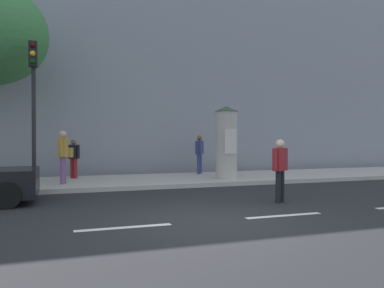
# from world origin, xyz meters

# --- Properties ---
(ground_plane) EXTENTS (80.00, 80.00, 0.00)m
(ground_plane) POSITION_xyz_m (0.00, 0.00, 0.00)
(ground_plane) COLOR #232326
(sidewalk_curb) EXTENTS (36.00, 4.00, 0.15)m
(sidewalk_curb) POSITION_xyz_m (0.00, 7.00, 0.07)
(sidewalk_curb) COLOR #B2ADA3
(sidewalk_curb) RESTS_ON ground_plane
(lane_markings) EXTENTS (25.80, 0.16, 0.01)m
(lane_markings) POSITION_xyz_m (-0.00, 0.00, 0.00)
(lane_markings) COLOR silver
(lane_markings) RESTS_ON ground_plane
(building_backdrop) EXTENTS (36.00, 5.00, 11.74)m
(building_backdrop) POSITION_xyz_m (0.00, 12.00, 5.87)
(building_backdrop) COLOR gray
(building_backdrop) RESTS_ON ground_plane
(traffic_light) EXTENTS (0.24, 0.45, 4.40)m
(traffic_light) POSITION_xyz_m (-3.61, 5.24, 3.10)
(traffic_light) COLOR black
(traffic_light) RESTS_ON sidewalk_curb
(poster_column) EXTENTS (0.88, 0.88, 2.74)m
(poster_column) POSITION_xyz_m (3.09, 6.13, 1.54)
(poster_column) COLOR #B2ADA3
(poster_column) RESTS_ON sidewalk_curb
(pedestrian_near_pole) EXTENTS (0.53, 0.46, 1.64)m
(pedestrian_near_pole) POSITION_xyz_m (2.56, 1.53, 0.96)
(pedestrian_near_pole) COLOR black
(pedestrian_near_pole) RESTS_ON ground_plane
(pedestrian_with_backpack) EXTENTS (0.34, 0.60, 1.77)m
(pedestrian_with_backpack) POSITION_xyz_m (-2.78, 6.29, 1.20)
(pedestrian_with_backpack) COLOR #724C84
(pedestrian_with_backpack) RESTS_ON sidewalk_curb
(pedestrian_in_light_jacket) EXTENTS (0.51, 0.51, 1.48)m
(pedestrian_in_light_jacket) POSITION_xyz_m (-2.41, 8.05, 1.02)
(pedestrian_in_light_jacket) COLOR maroon
(pedestrian_in_light_jacket) RESTS_ON sidewalk_curb
(pedestrian_in_red_top) EXTENTS (0.48, 0.57, 1.65)m
(pedestrian_in_red_top) POSITION_xyz_m (2.78, 8.28, 1.13)
(pedestrian_in_red_top) COLOR navy
(pedestrian_in_red_top) RESTS_ON sidewalk_curb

